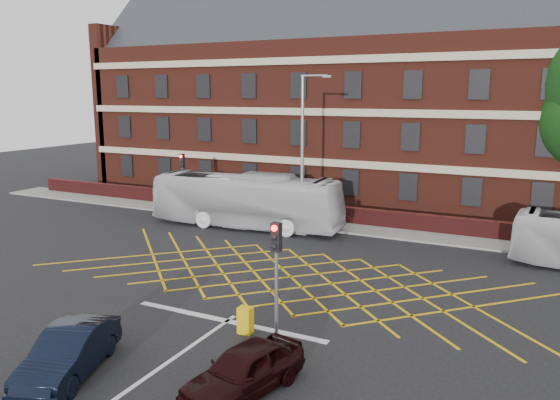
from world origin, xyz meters
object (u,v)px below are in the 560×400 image
at_px(bus_left, 246,201).
at_px(car_navy, 69,352).
at_px(car_maroon, 244,370).
at_px(direction_signs, 184,192).
at_px(traffic_light_near, 276,298).
at_px(street_lamp, 303,180).
at_px(traffic_light_far, 183,191).
at_px(utility_cabinet, 245,320).

relative_size(bus_left, car_navy, 2.82).
relative_size(car_maroon, direction_signs, 1.83).
distance_m(car_maroon, traffic_light_near, 3.06).
relative_size(car_maroon, traffic_light_near, 0.94).
xyz_separation_m(car_navy, car_maroon, (5.18, 1.45, -0.02)).
bearing_deg(traffic_light_near, street_lamp, 110.77).
distance_m(traffic_light_far, utility_cabinet, 19.40).
bearing_deg(car_navy, traffic_light_far, 97.32).
xyz_separation_m(bus_left, traffic_light_far, (-5.41, 0.80, 0.07)).
distance_m(street_lamp, utility_cabinet, 14.48).
bearing_deg(direction_signs, traffic_light_far, -54.52).
height_order(bus_left, street_lamp, street_lamp).
xyz_separation_m(bus_left, street_lamp, (3.77, 0.21, 1.54)).
bearing_deg(direction_signs, car_maroon, -50.01).
distance_m(bus_left, car_navy, 18.85).
height_order(car_navy, car_maroon, car_navy).
bearing_deg(direction_signs, street_lamp, -11.27).
xyz_separation_m(bus_left, car_navy, (4.40, -18.30, -0.98)).
relative_size(direction_signs, utility_cabinet, 2.30).
bearing_deg(traffic_light_near, car_navy, -138.05).
distance_m(bus_left, traffic_light_near, 16.74).
relative_size(bus_left, traffic_light_far, 2.85).
bearing_deg(traffic_light_near, car_maroon, -81.72).
relative_size(car_navy, utility_cabinet, 4.52).
relative_size(car_maroon, traffic_light_far, 0.94).
height_order(bus_left, direction_signs, bus_left).
distance_m(car_maroon, direction_signs, 24.93).
bearing_deg(car_maroon, direction_signs, 143.24).
bearing_deg(traffic_light_near, utility_cabinet, 159.91).
xyz_separation_m(bus_left, traffic_light_near, (9.16, -14.01, 0.07)).
bearing_deg(car_navy, direction_signs, 97.95).
bearing_deg(car_maroon, utility_cabinet, 132.67).
relative_size(car_maroon, utility_cabinet, 4.22).
bearing_deg(street_lamp, bus_left, -176.85).
xyz_separation_m(direction_signs, utility_cabinet, (14.11, -15.71, -0.90)).
distance_m(car_navy, street_lamp, 18.69).
height_order(car_navy, utility_cabinet, car_navy).
xyz_separation_m(bus_left, car_maroon, (9.58, -16.85, -1.01)).
xyz_separation_m(traffic_light_far, street_lamp, (9.18, -0.60, 1.47)).
height_order(traffic_light_near, traffic_light_far, same).
bearing_deg(car_navy, utility_cabinet, 36.03).
xyz_separation_m(car_maroon, traffic_light_far, (-14.99, 17.65, 1.08)).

